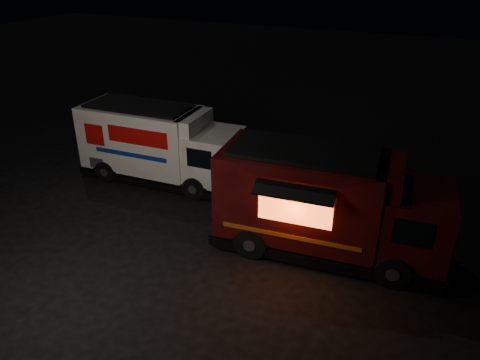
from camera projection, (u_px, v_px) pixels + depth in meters
name	position (u px, v px, depth m)	size (l,w,h in m)	color
ground	(178.00, 242.00, 13.83)	(80.00, 80.00, 0.00)	black
white_truck	(162.00, 144.00, 16.96)	(6.19, 2.11, 2.81)	white
red_truck	(331.00, 204.00, 12.83)	(6.50, 2.39, 3.03)	#3D0B0B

